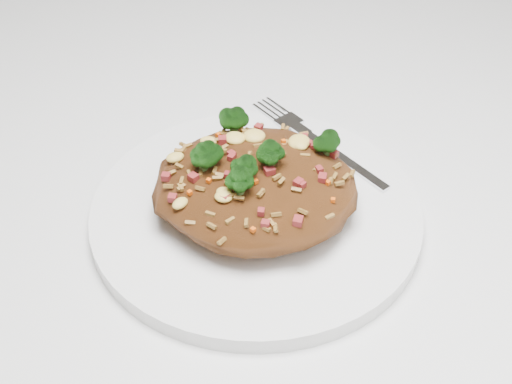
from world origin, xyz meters
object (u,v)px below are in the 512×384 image
dining_table (376,274)px  fork (325,146)px  plate (256,213)px  fried_rice (255,178)px

dining_table → fork: bearing=139.8°
plate → fork: 0.10m
dining_table → fried_rice: bearing=-162.5°
dining_table → fork: size_ratio=9.51×
plate → fried_rice: size_ratio=1.66×
fried_rice → plate: bearing=-37.2°
plate → fork: size_ratio=2.07×
fried_rice → fork: 0.10m
dining_table → fried_rice: size_ratio=7.62×
fried_rice → fork: size_ratio=1.25×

